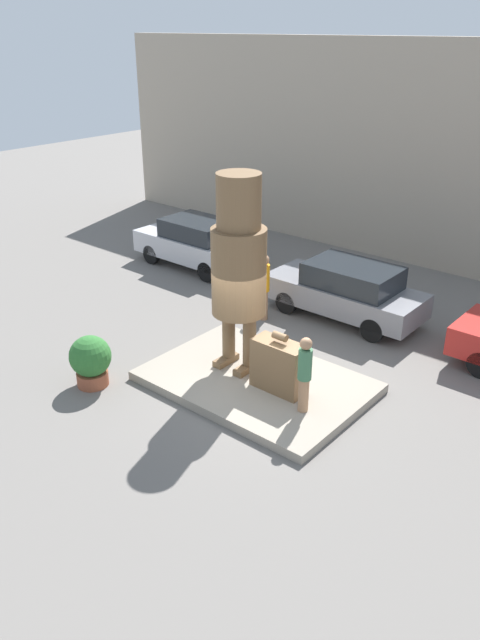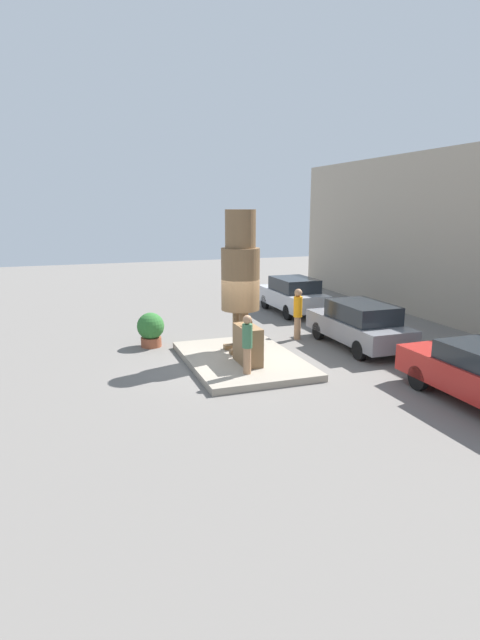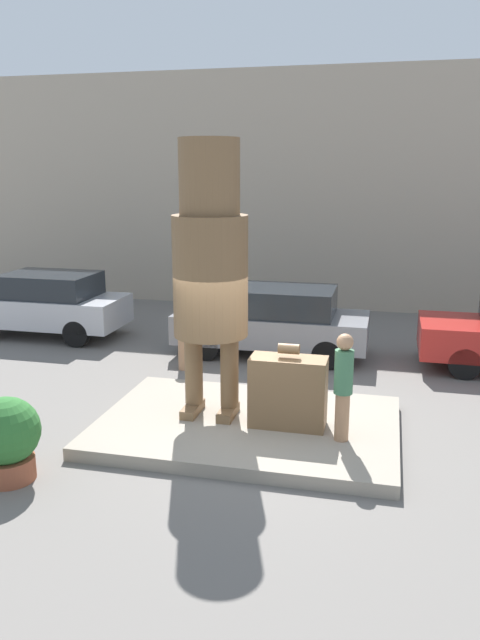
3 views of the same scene
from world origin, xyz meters
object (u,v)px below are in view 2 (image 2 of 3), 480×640
Objects in this scene: worker_hivis at (298,312)px; statue_figure at (240,270)px; parked_car_grey at (359,324)px; parked_car_silver at (293,295)px; tourist at (247,342)px; giant_suitcase at (248,345)px; planter_pot at (151,329)px.

statue_figure is at bearing -62.60° from worker_hivis.
parked_car_grey is 2.24m from worker_hivis.
parked_car_silver is 5.89m from parked_car_grey.
statue_figure is 2.79m from tourist.
statue_figure is 2.40m from giant_suitcase.
parked_car_silver is at bearing 116.42° from planter_pot.
statue_figure reaches higher than giant_suitcase.
parked_car_silver is 4.60m from worker_hivis.
statue_figure is 2.39× the size of worker_hivis.
parked_car_grey is at bearing 177.01° from parked_car_silver.
giant_suitcase is at bearing 158.80° from tourist.
worker_hivis is (4.23, -1.80, 0.17)m from parked_car_silver.
worker_hivis is (-3.55, 3.23, -0.09)m from tourist.
parked_car_grey is at bearing 69.80° from planter_pot.
tourist is at bearing 111.85° from parked_car_grey.
statue_figure is 7.42m from parked_car_silver.
worker_hivis reaches higher than planter_pot.
planter_pot is (3.44, -6.93, -0.21)m from parked_car_silver.
parked_car_grey is (-1.03, 4.39, 0.04)m from giant_suitcase.
giant_suitcase is 8.35m from parked_car_silver.
parked_car_silver is at bearing 141.47° from statue_figure.
parked_car_silver is (-7.77, 5.03, -0.26)m from tourist.
tourist is 1.39× the size of planter_pot.
parked_car_grey is (-1.89, 4.72, -0.29)m from tourist.
tourist is at bearing -21.20° from giant_suitcase.
worker_hivis is at bearing 137.66° from tourist.
giant_suitcase is at bearing -47.19° from worker_hivis.
worker_hivis is at bearing 42.04° from parked_car_grey.
planter_pot is at bearing -98.67° from worker_hivis.
giant_suitcase is 0.73× the size of worker_hivis.
parked_car_silver is at bearing -2.99° from parked_car_grey.
giant_suitcase reaches higher than planter_pot.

